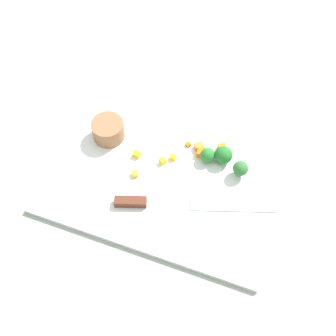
# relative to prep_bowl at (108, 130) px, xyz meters

# --- Properties ---
(ground_plane) EXTENTS (4.00, 4.00, 0.00)m
(ground_plane) POSITION_rel_prep_bowl_xyz_m (0.16, -0.04, -0.04)
(ground_plane) COLOR #909D8D
(cutting_board) EXTENTS (0.51, 0.40, 0.01)m
(cutting_board) POSITION_rel_prep_bowl_xyz_m (0.16, -0.04, -0.03)
(cutting_board) COLOR white
(cutting_board) RESTS_ON ground_plane
(prep_bowl) EXTENTS (0.08, 0.08, 0.05)m
(prep_bowl) POSITION_rel_prep_bowl_xyz_m (0.00, 0.00, 0.00)
(prep_bowl) COLOR #966341
(prep_bowl) RESTS_ON cutting_board
(chef_knife) EXTENTS (0.34, 0.13, 0.02)m
(chef_knife) POSITION_rel_prep_bowl_xyz_m (0.19, -0.12, -0.02)
(chef_knife) COLOR silver
(chef_knife) RESTS_ON cutting_board
(carrot_dice_0) EXTENTS (0.01, 0.01, 0.01)m
(carrot_dice_0) POSITION_rel_prep_bowl_xyz_m (0.23, 0.04, -0.02)
(carrot_dice_0) COLOR orange
(carrot_dice_0) RESTS_ON cutting_board
(carrot_dice_1) EXTENTS (0.02, 0.02, 0.02)m
(carrot_dice_1) POSITION_rel_prep_bowl_xyz_m (0.22, 0.02, -0.02)
(carrot_dice_1) COLOR orange
(carrot_dice_1) RESTS_ON cutting_board
(carrot_dice_2) EXTENTS (0.02, 0.02, 0.01)m
(carrot_dice_2) POSITION_rel_prep_bowl_xyz_m (0.21, 0.04, -0.02)
(carrot_dice_2) COLOR orange
(carrot_dice_2) RESTS_ON cutting_board
(carrot_dice_3) EXTENTS (0.01, 0.01, 0.01)m
(carrot_dice_3) POSITION_rel_prep_bowl_xyz_m (0.26, 0.04, -0.02)
(carrot_dice_3) COLOR orange
(carrot_dice_3) RESTS_ON cutting_board
(carrot_dice_4) EXTENTS (0.01, 0.01, 0.01)m
(carrot_dice_4) POSITION_rel_prep_bowl_xyz_m (0.18, 0.04, -0.02)
(carrot_dice_4) COLOR orange
(carrot_dice_4) RESTS_ON cutting_board
(carrot_dice_5) EXTENTS (0.02, 0.02, 0.01)m
(carrot_dice_5) POSITION_rel_prep_bowl_xyz_m (0.26, 0.05, -0.02)
(carrot_dice_5) COLOR orange
(carrot_dice_5) RESTS_ON cutting_board
(pepper_dice_0) EXTENTS (0.01, 0.01, 0.01)m
(pepper_dice_0) POSITION_rel_prep_bowl_xyz_m (0.16, -0.01, -0.02)
(pepper_dice_0) COLOR yellow
(pepper_dice_0) RESTS_ON cutting_board
(pepper_dice_1) EXTENTS (0.02, 0.02, 0.01)m
(pepper_dice_1) POSITION_rel_prep_bowl_xyz_m (0.10, -0.08, -0.02)
(pepper_dice_1) COLOR yellow
(pepper_dice_1) RESTS_ON cutting_board
(pepper_dice_2) EXTENTS (0.02, 0.02, 0.01)m
(pepper_dice_2) POSITION_rel_prep_bowl_xyz_m (0.15, -0.03, -0.02)
(pepper_dice_2) COLOR yellow
(pepper_dice_2) RESTS_ON cutting_board
(pepper_dice_3) EXTENTS (0.02, 0.01, 0.01)m
(pepper_dice_3) POSITION_rel_prep_bowl_xyz_m (0.08, -0.03, -0.02)
(pepper_dice_3) COLOR yellow
(pepper_dice_3) RESTS_ON cutting_board
(broccoli_floret_0) EXTENTS (0.04, 0.04, 0.04)m
(broccoli_floret_0) POSITION_rel_prep_bowl_xyz_m (0.27, 0.02, -0.00)
(broccoli_floret_0) COLOR #90B26B
(broccoli_floret_0) RESTS_ON cutting_board
(broccoli_floret_1) EXTENTS (0.03, 0.03, 0.04)m
(broccoli_floret_1) POSITION_rel_prep_bowl_xyz_m (0.32, 0.00, 0.00)
(broccoli_floret_1) COLOR #88AB58
(broccoli_floret_1) RESTS_ON cutting_board
(broccoli_floret_2) EXTENTS (0.03, 0.03, 0.04)m
(broccoli_floret_2) POSITION_rel_prep_bowl_xyz_m (0.24, 0.01, -0.01)
(broccoli_floret_2) COLOR #91B76C
(broccoli_floret_2) RESTS_ON cutting_board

